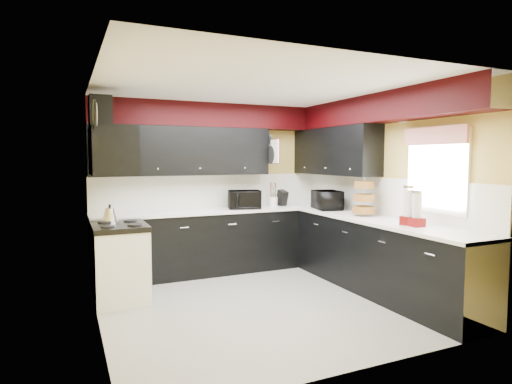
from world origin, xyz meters
The scene contains 35 objects.
ground centered at (0.00, 0.00, 0.00)m, with size 3.60×3.60×0.00m, color gray.
wall_back centered at (0.00, 1.80, 1.25)m, with size 3.60×0.06×2.50m, color #E0C666.
wall_right centered at (1.80, 0.00, 1.25)m, with size 0.06×3.60×2.50m, color #E0C666.
wall_left centered at (-1.80, 0.00, 1.25)m, with size 0.06×3.60×2.50m, color #E0C666.
ceiling centered at (0.00, 0.00, 2.50)m, with size 3.60×3.60×0.06m, color white.
cab_back centered at (0.00, 1.50, 0.45)m, with size 3.60×0.60×0.90m, color black.
cab_right centered at (1.50, -0.30, 0.45)m, with size 0.60×3.00×0.90m, color black.
counter_back centered at (0.00, 1.50, 0.92)m, with size 3.62×0.64×0.04m, color white.
counter_right centered at (1.50, -0.30, 0.92)m, with size 0.64×3.02×0.04m, color white.
splash_back centered at (0.00, 1.79, 1.19)m, with size 3.60×0.02×0.50m, color white.
splash_right centered at (1.79, 0.00, 1.19)m, with size 0.02×3.60×0.50m, color white.
upper_back centered at (-0.50, 1.62, 1.80)m, with size 2.60×0.35×0.70m, color black.
upper_right centered at (1.62, 0.90, 1.80)m, with size 0.35×1.80×0.70m, color black.
soffit_back centered at (0.00, 1.62, 2.33)m, with size 3.60×0.36×0.35m, color black.
soffit_right centered at (1.62, -0.18, 2.33)m, with size 0.36×3.24×0.35m, color black.
stove centered at (-1.50, 0.75, 0.43)m, with size 0.60×0.75×0.86m, color white.
cooktop centered at (-1.50, 0.75, 0.89)m, with size 0.62×0.77×0.06m, color black.
hood centered at (-1.55, 0.75, 1.78)m, with size 0.50×0.78×0.55m, color black.
hood_duct centered at (-1.68, 0.75, 2.20)m, with size 0.24×0.40×0.40m, color black.
window centered at (1.79, -0.90, 1.55)m, with size 0.03×0.86×0.96m, color white, non-canonical shape.
valance centered at (1.73, -0.90, 1.95)m, with size 0.04×0.88×0.20m, color red.
pan_top centered at (0.82, 1.55, 2.00)m, with size 0.03×0.22×0.40m, color black, non-canonical shape.
pan_mid centered at (0.82, 1.42, 1.75)m, with size 0.03×0.28×0.46m, color black, non-canonical shape.
pan_low centered at (0.82, 1.68, 1.72)m, with size 0.03×0.24×0.42m, color black, non-canonical shape.
cut_board centered at (0.83, 1.30, 1.80)m, with size 0.03×0.26×0.35m, color white.
baskets centered at (1.52, 0.05, 1.18)m, with size 0.27×0.27×0.50m, color brown, non-canonical shape.
clock centered at (-1.77, 0.25, 2.15)m, with size 0.03×0.30×0.30m, color black, non-canonical shape.
deco_plate centered at (1.77, -0.35, 2.25)m, with size 0.03×0.24×0.24m, color white, non-canonical shape.
toaster_oven centered at (0.39, 1.43, 1.08)m, with size 0.47×0.39×0.27m, color black.
microwave centered at (1.47, 0.83, 1.08)m, with size 0.50×0.34×0.28m, color black.
utensil_crock centered at (0.92, 1.54, 1.01)m, with size 0.14×0.14×0.15m, color white.
knife_block centered at (1.08, 1.53, 1.06)m, with size 0.11×0.16×0.24m, color black.
kettle centered at (-1.58, 1.00, 1.00)m, with size 0.19×0.19×0.17m, color silver, non-canonical shape.
dispenser_a centered at (1.49, -0.80, 1.16)m, with size 0.16×0.16×0.44m, color maroon, non-canonical shape.
dispenser_b centered at (1.48, -0.92, 1.13)m, with size 0.14×0.14×0.37m, color #5B120D, non-canonical shape.
Camera 1 is at (-2.07, -4.48, 1.70)m, focal length 30.00 mm.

